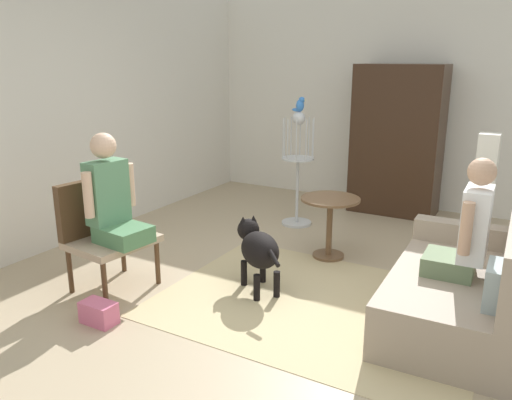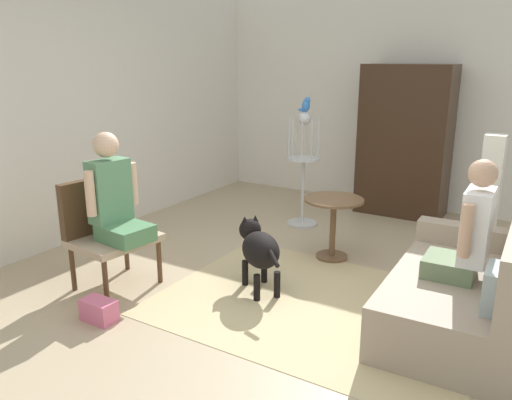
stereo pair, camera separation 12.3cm
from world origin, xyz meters
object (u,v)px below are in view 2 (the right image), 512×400
object	(u,v)px
couch	(468,292)
dog	(259,248)
column_lamp	(488,204)
person_on_couch	(469,232)
person_on_armchair	(114,197)
round_end_table	(333,217)
handbag	(99,310)
bird_cage_stand	(303,171)
armoire_cabinet	(405,141)
parrot	(306,105)
armchair	(105,224)

from	to	relation	value
couch	dog	size ratio (longest dim) A/B	2.55
couch	column_lamp	world-z (taller)	column_lamp
person_on_couch	dog	size ratio (longest dim) A/B	1.38
person_on_armchair	dog	bearing A→B (deg)	29.63
column_lamp	person_on_armchair	bearing A→B (deg)	-141.38
person_on_armchair	round_end_table	xyz separation A→B (m)	(1.32, 1.60, -0.40)
person_on_armchair	handbag	xyz separation A→B (m)	(0.30, -0.51, -0.74)
bird_cage_stand	column_lamp	bearing A→B (deg)	-8.22
round_end_table	column_lamp	world-z (taller)	column_lamp
handbag	armoire_cabinet	bearing A→B (deg)	74.24
handbag	parrot	bearing A→B (deg)	84.35
parrot	column_lamp	world-z (taller)	parrot
armchair	person_on_couch	xyz separation A→B (m)	(2.84, 0.78, 0.21)
handbag	person_on_couch	bearing A→B (deg)	28.97
person_on_couch	round_end_table	bearing A→B (deg)	149.59
parrot	armoire_cabinet	size ratio (longest dim) A/B	0.09
column_lamp	armoire_cabinet	distance (m)	1.87
column_lamp	dog	bearing A→B (deg)	-136.34
parrot	column_lamp	xyz separation A→B (m)	(2.04, -0.30, -0.79)
bird_cage_stand	armoire_cabinet	world-z (taller)	armoire_cabinet
armchair	handbag	world-z (taller)	armchair
dog	bird_cage_stand	distance (m)	1.88
dog	handbag	size ratio (longest dim) A/B	2.32
person_on_armchair	bird_cage_stand	bearing A→B (deg)	76.44
round_end_table	bird_cage_stand	distance (m)	1.11
person_on_armchair	armchair	bearing A→B (deg)	173.43
parrot	dog	bearing A→B (deg)	-75.36
person_on_armchair	armoire_cabinet	world-z (taller)	armoire_cabinet
column_lamp	couch	bearing A→B (deg)	-86.11
dog	person_on_armchair	bearing A→B (deg)	-150.37
couch	armchair	distance (m)	3.00
bird_cage_stand	handbag	world-z (taller)	bird_cage_stand
armoire_cabinet	couch	bearing A→B (deg)	-64.51
parrot	person_on_armchair	bearing A→B (deg)	-103.86
parrot	armoire_cabinet	xyz separation A→B (m)	(0.85, 1.11, -0.49)
bird_cage_stand	handbag	distance (m)	2.98
parrot	handbag	world-z (taller)	parrot
person_on_couch	dog	xyz separation A→B (m)	(-1.62, -0.20, -0.39)
armoire_cabinet	bird_cage_stand	bearing A→B (deg)	-127.79
couch	round_end_table	size ratio (longest dim) A/B	2.62
armchair	parrot	size ratio (longest dim) A/B	5.57
armoire_cabinet	dog	bearing A→B (deg)	-97.41
parrot	handbag	bearing A→B (deg)	-95.65
bird_cage_stand	couch	bearing A→B (deg)	-36.34
round_end_table	dog	distance (m)	1.03
armchair	bird_cage_stand	xyz separation A→B (m)	(0.74, 2.38, 0.11)
armchair	armoire_cabinet	xyz separation A→B (m)	(1.60, 3.49, 0.38)
bird_cage_stand	handbag	xyz separation A→B (m)	(-0.28, -2.92, -0.58)
person_on_couch	parrot	world-z (taller)	parrot
person_on_armchair	handbag	bearing A→B (deg)	-59.36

